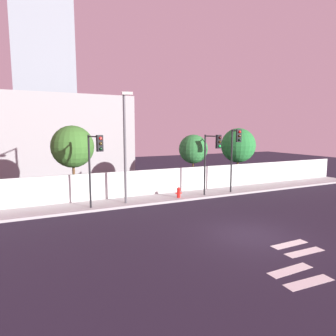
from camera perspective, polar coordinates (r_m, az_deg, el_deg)
name	(u,v)px	position (r m, az deg, el deg)	size (l,w,h in m)	color
ground_plane	(250,235)	(14.39, 15.65, -12.45)	(80.00, 80.00, 0.00)	black
sidewalk	(171,197)	(20.95, 0.67, -5.69)	(36.00, 2.40, 0.15)	#A0A0A0
perimeter_wall	(164,181)	(21.90, -0.82, -2.51)	(36.00, 0.18, 1.80)	silver
crosswalk_marking	(325,268)	(12.20, 28.14, -16.74)	(4.05, 4.71, 0.01)	silver
traffic_light_left	(212,151)	(20.41, 8.57, 3.18)	(0.35, 1.71, 4.34)	black
traffic_light_center	(235,147)	(21.91, 12.91, 3.96)	(0.43, 1.25, 4.71)	black
traffic_light_right	(95,155)	(17.21, -13.95, 2.40)	(0.56, 1.79, 4.39)	black
street_lamp_curbside	(125,140)	(18.45, -8.30, 5.37)	(0.73, 1.96, 6.84)	#4C4C51
fire_hydrant	(179,192)	(20.46, 2.07, -4.68)	(0.44, 0.26, 0.73)	red
roadside_tree_leftmost	(73,147)	(20.83, -17.99, 3.93)	(2.84, 2.84, 5.12)	brown
roadside_tree_midleft	(193,149)	(23.98, 4.93, 3.65)	(2.34, 2.34, 4.45)	brown
roadside_tree_midright	(238,145)	(26.57, 13.43, 4.26)	(3.00, 3.00, 4.97)	brown
low_building_distant	(62,136)	(33.77, -19.85, 5.91)	(14.42, 6.00, 8.41)	#9A9A9A
tower_on_skyline	(44,72)	(46.37, -22.85, 16.76)	(7.91, 5.00, 25.64)	gray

